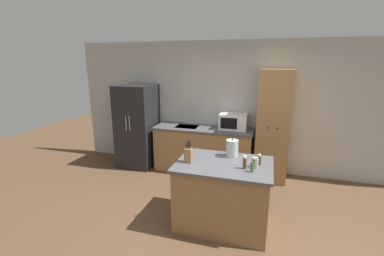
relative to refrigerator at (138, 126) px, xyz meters
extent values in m
plane|color=brown|center=(2.16, -1.93, -0.86)|extent=(14.00, 14.00, 0.00)
cube|color=#B2B2AD|center=(2.16, 0.40, 0.44)|extent=(7.20, 0.06, 2.60)
cube|color=black|center=(0.00, 0.00, 0.00)|extent=(0.74, 0.74, 1.73)
cylinder|color=silver|center=(-0.04, -0.39, 0.14)|extent=(0.02, 0.02, 0.30)
cylinder|color=silver|center=(0.04, -0.39, 0.14)|extent=(0.02, 0.02, 0.30)
cube|color=olive|center=(1.43, 0.07, -0.42)|extent=(1.93, 0.61, 0.88)
cube|color=#4C4C51|center=(1.43, 0.07, 0.03)|extent=(1.97, 0.65, 0.03)
cube|color=#9EA0A3|center=(1.08, 0.07, 0.04)|extent=(0.44, 0.34, 0.01)
cube|color=olive|center=(2.75, 0.08, 0.17)|extent=(0.58, 0.57, 2.07)
sphere|color=black|center=(2.68, -0.21, 0.21)|extent=(0.02, 0.02, 0.02)
sphere|color=black|center=(2.82, -0.21, 0.21)|extent=(0.02, 0.02, 0.02)
cube|color=olive|center=(2.14, -1.60, -0.43)|extent=(1.19, 0.84, 0.86)
cube|color=#4C4C51|center=(2.14, -1.60, 0.02)|extent=(1.25, 0.90, 0.03)
cube|color=white|center=(2.01, 0.16, 0.20)|extent=(0.52, 0.39, 0.30)
cube|color=black|center=(1.95, -0.04, 0.20)|extent=(0.31, 0.01, 0.21)
cube|color=olive|center=(1.68, -1.71, 0.13)|extent=(0.09, 0.09, 0.19)
cylinder|color=black|center=(1.66, -1.70, 0.26)|extent=(0.02, 0.02, 0.08)
cylinder|color=black|center=(1.68, -1.71, 0.28)|extent=(0.02, 0.02, 0.11)
cylinder|color=black|center=(1.71, -1.72, 0.28)|extent=(0.02, 0.02, 0.11)
cylinder|color=#563319|center=(2.42, -1.71, 0.10)|extent=(0.05, 0.05, 0.14)
cylinder|color=silver|center=(2.42, -1.71, 0.19)|extent=(0.03, 0.03, 0.03)
cylinder|color=#337033|center=(2.52, -1.60, 0.08)|extent=(0.05, 0.05, 0.10)
cylinder|color=silver|center=(2.52, -1.60, 0.14)|extent=(0.04, 0.04, 0.02)
cylinder|color=#337033|center=(2.52, -1.78, 0.09)|extent=(0.04, 0.04, 0.11)
cylinder|color=red|center=(2.52, -1.78, 0.15)|extent=(0.03, 0.03, 0.02)
cylinder|color=#563319|center=(2.59, -1.53, 0.09)|extent=(0.05, 0.05, 0.12)
cylinder|color=silver|center=(2.59, -1.53, 0.16)|extent=(0.04, 0.04, 0.03)
cylinder|color=beige|center=(2.56, -1.66, 0.09)|extent=(0.04, 0.04, 0.12)
cylinder|color=silver|center=(2.56, -1.66, 0.17)|extent=(0.03, 0.03, 0.03)
cylinder|color=#B2B5B7|center=(2.20, -1.33, 0.15)|extent=(0.17, 0.17, 0.24)
sphere|color=#262628|center=(2.20, -1.33, 0.28)|extent=(0.02, 0.02, 0.02)
camera|label=1|loc=(2.66, -4.74, 1.33)|focal=24.00mm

